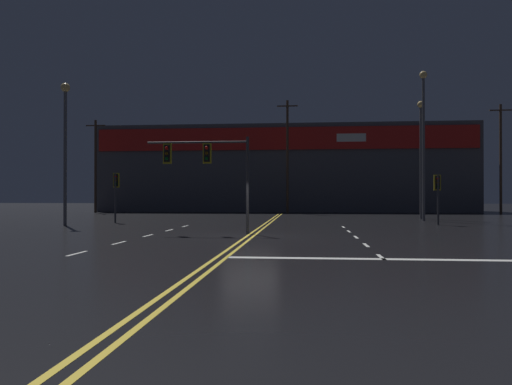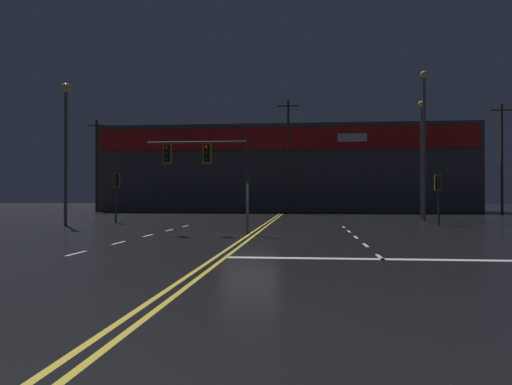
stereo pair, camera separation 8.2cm
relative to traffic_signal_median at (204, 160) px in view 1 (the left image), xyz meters
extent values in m
plane|color=black|center=(2.41, -1.49, -3.57)|extent=(200.00, 200.00, 0.00)
cube|color=gold|center=(2.26, -1.49, -3.57)|extent=(0.12, 60.00, 0.01)
cube|color=gold|center=(2.56, -1.49, -3.57)|extent=(0.12, 60.00, 0.01)
cube|color=silver|center=(-2.31, -8.69, -3.57)|extent=(0.12, 1.40, 0.01)
cube|color=silver|center=(-2.31, -5.09, -3.57)|extent=(0.12, 1.40, 0.01)
cube|color=silver|center=(-2.31, -1.49, -3.57)|extent=(0.12, 1.40, 0.01)
cube|color=silver|center=(-2.31, 2.11, -3.57)|extent=(0.12, 1.40, 0.01)
cube|color=silver|center=(-2.31, 5.71, -3.57)|extent=(0.12, 1.40, 0.01)
cube|color=silver|center=(7.13, -8.69, -3.57)|extent=(0.12, 1.40, 0.01)
cube|color=silver|center=(7.13, -5.09, -3.57)|extent=(0.12, 1.40, 0.01)
cube|color=silver|center=(7.13, -1.49, -3.57)|extent=(0.12, 1.40, 0.01)
cube|color=silver|center=(7.13, 2.11, -3.57)|extent=(0.12, 1.40, 0.01)
cube|color=silver|center=(7.13, 5.71, -3.57)|extent=(0.12, 1.40, 0.01)
cube|color=silver|center=(7.13, -9.20, -3.57)|extent=(9.06, 0.40, 0.01)
cylinder|color=#38383D|center=(2.12, 0.01, -1.23)|extent=(0.14, 0.14, 4.69)
cylinder|color=#38383D|center=(-0.35, 0.01, 0.87)|extent=(4.94, 0.10, 0.10)
cube|color=black|center=(0.15, 0.01, 0.33)|extent=(0.28, 0.24, 0.84)
cube|color=gold|center=(0.15, 0.01, 0.33)|extent=(0.42, 0.08, 0.99)
sphere|color=red|center=(0.15, -0.15, 0.58)|extent=(0.17, 0.17, 0.17)
sphere|color=#543707|center=(0.15, -0.15, 0.33)|extent=(0.17, 0.17, 0.17)
sphere|color=#084513|center=(0.15, -0.15, 0.08)|extent=(0.17, 0.17, 0.17)
cube|color=black|center=(-1.83, 0.01, 0.33)|extent=(0.28, 0.24, 0.84)
cube|color=gold|center=(-1.83, 0.01, 0.33)|extent=(0.42, 0.08, 0.99)
sphere|color=red|center=(-1.83, -0.15, 0.58)|extent=(0.17, 0.17, 0.17)
sphere|color=#543707|center=(-1.83, -0.15, 0.33)|extent=(0.17, 0.17, 0.17)
sphere|color=#084513|center=(-1.83, -0.15, 0.08)|extent=(0.17, 0.17, 0.17)
cylinder|color=#38383D|center=(13.21, 8.35, -2.00)|extent=(0.13, 0.13, 3.14)
cube|color=black|center=(13.21, 8.53, -0.90)|extent=(0.28, 0.24, 0.84)
cube|color=gold|center=(13.21, 8.53, -0.90)|extent=(0.42, 0.08, 0.99)
sphere|color=red|center=(13.21, 8.38, -0.65)|extent=(0.17, 0.17, 0.17)
sphere|color=#543707|center=(13.21, 8.38, -0.90)|extent=(0.17, 0.17, 0.17)
sphere|color=#084513|center=(13.21, 8.38, -1.15)|extent=(0.17, 0.17, 0.17)
cylinder|color=#38383D|center=(-7.93, 8.90, -1.89)|extent=(0.13, 0.13, 3.37)
cube|color=black|center=(-7.93, 9.08, -0.67)|extent=(0.28, 0.24, 0.84)
cube|color=gold|center=(-7.93, 9.08, -0.67)|extent=(0.42, 0.08, 0.99)
sphere|color=red|center=(-7.93, 8.92, -0.42)|extent=(0.17, 0.17, 0.17)
sphere|color=#543707|center=(-7.93, 8.92, -0.67)|extent=(0.17, 0.17, 0.17)
sphere|color=#084513|center=(-7.93, 8.92, -0.92)|extent=(0.17, 0.17, 0.17)
cylinder|color=#59595E|center=(-9.87, 5.65, 0.62)|extent=(0.20, 0.20, 8.37)
sphere|color=#F9D17A|center=(-9.87, 5.65, 4.97)|extent=(0.56, 0.56, 0.56)
cylinder|color=#59595E|center=(14.17, 17.17, 0.93)|extent=(0.20, 0.20, 9.00)
sphere|color=#F9D17A|center=(14.17, 17.17, 5.60)|extent=(0.56, 0.56, 0.56)
cylinder|color=#59595E|center=(13.60, 13.83, 1.72)|extent=(0.20, 0.20, 10.59)
sphere|color=#F9D17A|center=(13.60, 13.83, 7.19)|extent=(0.56, 0.56, 0.56)
cube|color=#4C4C51|center=(2.41, 37.08, 1.45)|extent=(43.49, 10.00, 10.04)
cube|color=red|center=(2.41, 31.98, 4.71)|extent=(42.62, 0.20, 2.51)
cube|color=white|center=(10.02, 31.93, 4.71)|extent=(3.20, 0.16, 0.90)
cylinder|color=#4C3828|center=(-18.15, 29.24, 1.54)|extent=(0.26, 0.26, 10.22)
cube|color=#4C3828|center=(-18.15, 29.24, 6.05)|extent=(2.20, 0.12, 0.12)
cylinder|color=#4C3828|center=(3.06, 29.24, 2.44)|extent=(0.26, 0.26, 12.02)
cube|color=#4C3828|center=(3.06, 29.24, 7.85)|extent=(2.20, 0.12, 0.12)
cylinder|color=#4C3828|center=(24.85, 29.24, 2.04)|extent=(0.26, 0.26, 11.21)
cube|color=#4C3828|center=(24.85, 29.24, 7.04)|extent=(2.20, 0.12, 0.12)
camera|label=1|loc=(4.86, -23.85, -1.75)|focal=35.00mm
camera|label=2|loc=(4.94, -23.84, -1.75)|focal=35.00mm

